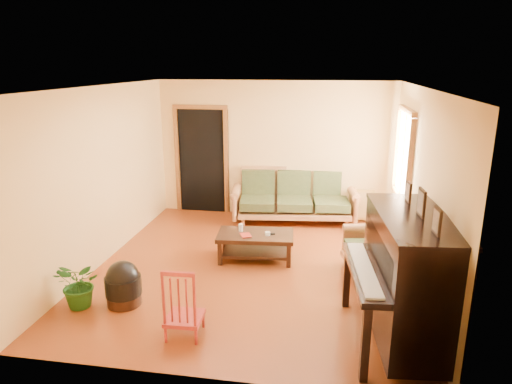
% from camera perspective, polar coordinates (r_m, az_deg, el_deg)
% --- Properties ---
extents(floor, '(5.00, 5.00, 0.00)m').
position_cam_1_polar(floor, '(6.82, -0.43, -9.37)').
color(floor, '#5E240C').
rests_on(floor, ground).
extents(doorway, '(1.08, 0.16, 2.05)m').
position_cam_1_polar(doorway, '(9.12, -6.81, 3.83)').
color(doorway, black).
rests_on(doorway, floor).
extents(window, '(0.12, 1.36, 1.46)m').
position_cam_1_polar(window, '(7.60, 17.99, 4.41)').
color(window, white).
rests_on(window, right_wall).
extents(sofa, '(2.38, 1.22, 0.98)m').
position_cam_1_polar(sofa, '(8.60, 4.80, -0.53)').
color(sofa, '#9E6139').
rests_on(sofa, floor).
extents(coffee_table, '(1.19, 0.72, 0.42)m').
position_cam_1_polar(coffee_table, '(7.01, -0.07, -6.80)').
color(coffee_table, black).
rests_on(coffee_table, floor).
extents(armchair, '(1.05, 1.08, 0.91)m').
position_cam_1_polar(armchair, '(6.63, 14.60, -6.39)').
color(armchair, '#9E6139').
rests_on(armchair, floor).
extents(piano, '(1.10, 1.70, 1.43)m').
position_cam_1_polar(piano, '(5.12, 18.47, -10.43)').
color(piano, black).
rests_on(piano, floor).
extents(footstool, '(0.58, 0.58, 0.42)m').
position_cam_1_polar(footstool, '(6.01, -16.23, -11.50)').
color(footstool, black).
rests_on(footstool, floor).
extents(red_chair, '(0.41, 0.44, 0.84)m').
position_cam_1_polar(red_chair, '(5.15, -9.03, -13.27)').
color(red_chair, maroon).
rests_on(red_chair, floor).
extents(leaning_frame, '(0.47, 0.11, 0.62)m').
position_cam_1_polar(leaning_frame, '(8.88, 13.01, -1.56)').
color(leaning_frame, '#BC903E').
rests_on(leaning_frame, floor).
extents(ceramic_crock, '(0.24, 0.24, 0.24)m').
position_cam_1_polar(ceramic_crock, '(8.90, 15.26, -3.00)').
color(ceramic_crock, '#354F9F').
rests_on(ceramic_crock, floor).
extents(potted_plant, '(0.69, 0.65, 0.61)m').
position_cam_1_polar(potted_plant, '(6.06, -21.12, -10.71)').
color(potted_plant, '#1E5217').
rests_on(potted_plant, floor).
extents(book, '(0.21, 0.24, 0.02)m').
position_cam_1_polar(book, '(6.82, -1.89, -5.51)').
color(book, maroon).
rests_on(book, coffee_table).
extents(candle, '(0.07, 0.07, 0.12)m').
position_cam_1_polar(candle, '(7.01, -1.92, -4.47)').
color(candle, white).
rests_on(candle, coffee_table).
extents(glass_jar, '(0.10, 0.10, 0.05)m').
position_cam_1_polar(glass_jar, '(6.86, 1.46, -5.22)').
color(glass_jar, white).
rests_on(glass_jar, coffee_table).
extents(remote, '(0.16, 0.09, 0.02)m').
position_cam_1_polar(remote, '(6.90, 1.74, -5.25)').
color(remote, black).
rests_on(remote, coffee_table).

